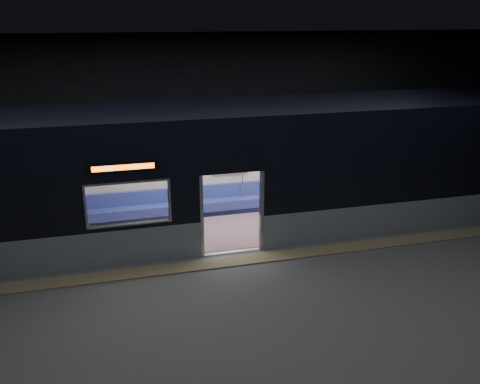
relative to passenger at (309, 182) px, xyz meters
name	(u,v)px	position (x,y,z in m)	size (l,w,h in m)	color
station_floor	(243,272)	(-2.99, -3.55, -0.78)	(24.00, 14.00, 0.01)	#47494C
station_envelope	(244,112)	(-2.99, -3.55, 2.89)	(24.00, 14.00, 5.00)	black
tactile_strip	(237,261)	(-2.99, -3.00, -0.76)	(22.80, 0.50, 0.03)	#8C7F59
metro_car	(218,164)	(-2.99, -1.00, 1.07)	(18.00, 3.04, 3.35)	gray
passenger	(309,182)	(0.00, 0.00, 0.00)	(0.39, 0.66, 1.32)	black
handbag	(310,188)	(-0.04, -0.21, -0.11)	(0.27, 0.23, 0.14)	black
transit_map	(230,163)	(-2.36, 0.31, 0.68)	(0.96, 0.03, 0.62)	white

